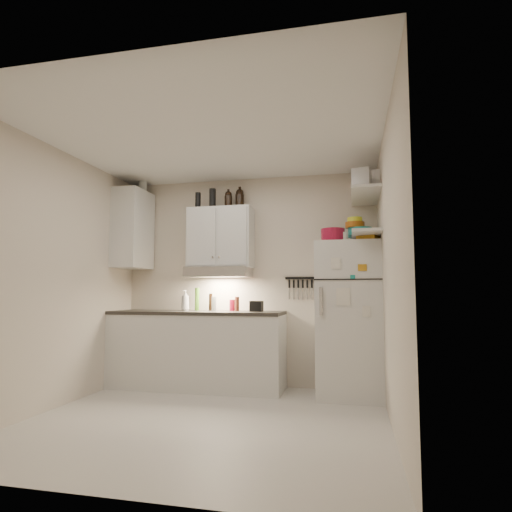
# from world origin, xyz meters

# --- Properties ---
(floor) EXTENTS (3.20, 3.00, 0.02)m
(floor) POSITION_xyz_m (0.00, 0.00, -0.01)
(floor) COLOR beige
(floor) RESTS_ON ground
(ceiling) EXTENTS (3.20, 3.00, 0.02)m
(ceiling) POSITION_xyz_m (0.00, 0.00, 2.61)
(ceiling) COLOR white
(ceiling) RESTS_ON ground
(back_wall) EXTENTS (3.20, 0.02, 2.60)m
(back_wall) POSITION_xyz_m (0.00, 1.51, 1.30)
(back_wall) COLOR beige
(back_wall) RESTS_ON ground
(left_wall) EXTENTS (0.02, 3.00, 2.60)m
(left_wall) POSITION_xyz_m (-1.61, 0.00, 1.30)
(left_wall) COLOR beige
(left_wall) RESTS_ON ground
(right_wall) EXTENTS (0.02, 3.00, 2.60)m
(right_wall) POSITION_xyz_m (1.61, 0.00, 1.30)
(right_wall) COLOR beige
(right_wall) RESTS_ON ground
(base_cabinet) EXTENTS (2.10, 0.60, 0.88)m
(base_cabinet) POSITION_xyz_m (-0.55, 1.20, 0.44)
(base_cabinet) COLOR silver
(base_cabinet) RESTS_ON floor
(countertop) EXTENTS (2.10, 0.62, 0.04)m
(countertop) POSITION_xyz_m (-0.55, 1.20, 0.90)
(countertop) COLOR #2D2B27
(countertop) RESTS_ON base_cabinet
(upper_cabinet) EXTENTS (0.80, 0.33, 0.75)m
(upper_cabinet) POSITION_xyz_m (-0.30, 1.33, 1.83)
(upper_cabinet) COLOR silver
(upper_cabinet) RESTS_ON back_wall
(side_cabinet) EXTENTS (0.33, 0.55, 1.00)m
(side_cabinet) POSITION_xyz_m (-1.44, 1.20, 1.95)
(side_cabinet) COLOR silver
(side_cabinet) RESTS_ON left_wall
(range_hood) EXTENTS (0.76, 0.46, 0.12)m
(range_hood) POSITION_xyz_m (-0.30, 1.27, 1.39)
(range_hood) COLOR silver
(range_hood) RESTS_ON back_wall
(fridge) EXTENTS (0.70, 0.68, 1.70)m
(fridge) POSITION_xyz_m (1.25, 1.16, 0.85)
(fridge) COLOR silver
(fridge) RESTS_ON floor
(shelf_hi) EXTENTS (0.30, 0.95, 0.03)m
(shelf_hi) POSITION_xyz_m (1.45, 1.02, 2.20)
(shelf_hi) COLOR silver
(shelf_hi) RESTS_ON right_wall
(shelf_lo) EXTENTS (0.30, 0.95, 0.03)m
(shelf_lo) POSITION_xyz_m (1.45, 1.02, 1.76)
(shelf_lo) COLOR silver
(shelf_lo) RESTS_ON right_wall
(knife_strip) EXTENTS (0.42, 0.02, 0.03)m
(knife_strip) POSITION_xyz_m (0.70, 1.49, 1.32)
(knife_strip) COLOR black
(knife_strip) RESTS_ON back_wall
(dutch_oven) EXTENTS (0.33, 0.33, 0.15)m
(dutch_oven) POSITION_xyz_m (1.09, 1.08, 1.78)
(dutch_oven) COLOR maroon
(dutch_oven) RESTS_ON fridge
(book_stack) EXTENTS (0.29, 0.32, 0.09)m
(book_stack) POSITION_xyz_m (1.49, 0.99, 1.74)
(book_stack) COLOR #C48318
(book_stack) RESTS_ON fridge
(spice_jar) EXTENTS (0.08, 0.08, 0.11)m
(spice_jar) POSITION_xyz_m (1.22, 1.04, 1.75)
(spice_jar) COLOR silver
(spice_jar) RESTS_ON fridge
(stock_pot) EXTENTS (0.33, 0.33, 0.22)m
(stock_pot) POSITION_xyz_m (1.45, 1.40, 2.32)
(stock_pot) COLOR silver
(stock_pot) RESTS_ON shelf_hi
(tin_a) EXTENTS (0.26, 0.24, 0.23)m
(tin_a) POSITION_xyz_m (1.52, 0.97, 2.33)
(tin_a) COLOR #AAAAAD
(tin_a) RESTS_ON shelf_hi
(tin_b) EXTENTS (0.21, 0.21, 0.18)m
(tin_b) POSITION_xyz_m (1.41, 0.65, 2.30)
(tin_b) COLOR #AAAAAD
(tin_b) RESTS_ON shelf_hi
(bowl_teal) EXTENTS (0.27, 0.27, 0.11)m
(bowl_teal) POSITION_xyz_m (1.39, 1.28, 1.83)
(bowl_teal) COLOR teal
(bowl_teal) RESTS_ON shelf_lo
(bowl_orange) EXTENTS (0.22, 0.22, 0.07)m
(bowl_orange) POSITION_xyz_m (1.34, 1.26, 1.92)
(bowl_orange) COLOR #BF5D11
(bowl_orange) RESTS_ON bowl_teal
(bowl_yellow) EXTENTS (0.17, 0.17, 0.05)m
(bowl_yellow) POSITION_xyz_m (1.34, 1.26, 1.98)
(bowl_yellow) COLOR yellow
(bowl_yellow) RESTS_ON bowl_orange
(plates) EXTENTS (0.27, 0.27, 0.06)m
(plates) POSITION_xyz_m (1.39, 1.07, 1.80)
(plates) COLOR teal
(plates) RESTS_ON shelf_lo
(growler_a) EXTENTS (0.10, 0.10, 0.22)m
(growler_a) POSITION_xyz_m (-0.21, 1.35, 2.31)
(growler_a) COLOR black
(growler_a) RESTS_ON upper_cabinet
(growler_b) EXTENTS (0.13, 0.13, 0.26)m
(growler_b) POSITION_xyz_m (-0.08, 1.41, 2.33)
(growler_b) COLOR black
(growler_b) RESTS_ON upper_cabinet
(thermos_a) EXTENTS (0.10, 0.10, 0.24)m
(thermos_a) POSITION_xyz_m (-0.39, 1.28, 2.32)
(thermos_a) COLOR black
(thermos_a) RESTS_ON upper_cabinet
(thermos_b) EXTENTS (0.08, 0.08, 0.20)m
(thermos_b) POSITION_xyz_m (-0.58, 1.27, 2.30)
(thermos_b) COLOR black
(thermos_b) RESTS_ON upper_cabinet
(side_jar) EXTENTS (0.14, 0.14, 0.15)m
(side_jar) POSITION_xyz_m (-1.37, 1.31, 2.52)
(side_jar) COLOR silver
(side_jar) RESTS_ON side_cabinet
(soap_bottle) EXTENTS (0.13, 0.13, 0.28)m
(soap_bottle) POSITION_xyz_m (-0.72, 1.23, 1.06)
(soap_bottle) COLOR silver
(soap_bottle) RESTS_ON countertop
(pepper_mill) EXTENTS (0.07, 0.07, 0.17)m
(pepper_mill) POSITION_xyz_m (-0.07, 1.27, 1.01)
(pepper_mill) COLOR brown
(pepper_mill) RESTS_ON countertop
(oil_bottle) EXTENTS (0.06, 0.06, 0.28)m
(oil_bottle) POSITION_xyz_m (-0.61, 1.34, 1.06)
(oil_bottle) COLOR #3D6E1B
(oil_bottle) RESTS_ON countertop
(vinegar_bottle) EXTENTS (0.05, 0.05, 0.21)m
(vinegar_bottle) POSITION_xyz_m (-0.42, 1.33, 1.03)
(vinegar_bottle) COLOR black
(vinegar_bottle) RESTS_ON countertop
(clear_bottle) EXTENTS (0.06, 0.06, 0.17)m
(clear_bottle) POSITION_xyz_m (-0.34, 1.22, 1.01)
(clear_bottle) COLOR silver
(clear_bottle) RESTS_ON countertop
(red_jar) EXTENTS (0.08, 0.08, 0.14)m
(red_jar) POSITION_xyz_m (-0.14, 1.32, 0.99)
(red_jar) COLOR maroon
(red_jar) RESTS_ON countertop
(caddy) EXTENTS (0.15, 0.12, 0.12)m
(caddy) POSITION_xyz_m (0.18, 1.22, 0.98)
(caddy) COLOR black
(caddy) RESTS_ON countertop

